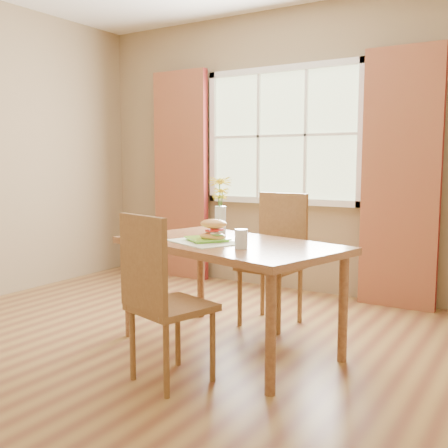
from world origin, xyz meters
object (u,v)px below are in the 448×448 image
object	(u,v)px
chair_far	(276,252)
water_glass	(241,239)
flower_vase	(220,200)
croissant_sandwich	(213,230)
dining_table	(229,253)
chair_near	(160,292)

from	to	relation	value
chair_far	water_glass	size ratio (longest dim) A/B	8.53
chair_far	flower_vase	size ratio (longest dim) A/B	2.41
croissant_sandwich	flower_vase	size ratio (longest dim) A/B	0.48
dining_table	flower_vase	xyz separation A→B (m)	(-0.25, 0.29, 0.33)
water_glass	flower_vase	world-z (taller)	flower_vase
croissant_sandwich	chair_far	bearing A→B (deg)	77.28
chair_near	water_glass	bearing A→B (deg)	81.65
dining_table	flower_vase	world-z (taller)	flower_vase
dining_table	chair_near	distance (m)	0.71
chair_far	water_glass	xyz separation A→B (m)	(0.20, -0.90, 0.23)
chair_near	croissant_sandwich	distance (m)	0.67
chair_far	croissant_sandwich	distance (m)	0.84
dining_table	flower_vase	distance (m)	0.50
chair_far	croissant_sandwich	xyz separation A→B (m)	(-0.07, -0.80, 0.26)
chair_near	flower_vase	distance (m)	1.11
water_glass	chair_near	bearing A→B (deg)	-114.13
flower_vase	croissant_sandwich	bearing A→B (deg)	-64.12
dining_table	croissant_sandwich	size ratio (longest dim) A/B	8.22
chair_far	flower_vase	world-z (taller)	flower_vase
chair_far	water_glass	bearing A→B (deg)	-74.18
dining_table	chair_far	size ratio (longest dim) A/B	1.64
chair_far	dining_table	bearing A→B (deg)	-87.13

